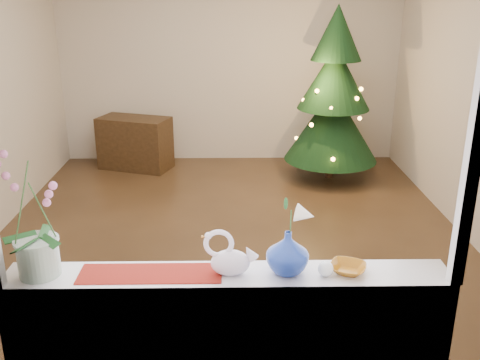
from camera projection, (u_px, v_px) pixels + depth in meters
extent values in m
plane|color=#372616|center=(230.00, 235.00, 5.17)|extent=(5.00, 5.00, 0.00)
cube|color=beige|center=(230.00, 61.00, 7.07)|extent=(4.50, 0.10, 2.70)
cube|color=beige|center=(227.00, 202.00, 2.36)|extent=(4.50, 0.10, 2.70)
cube|color=white|center=(228.00, 277.00, 2.63)|extent=(2.20, 0.26, 0.04)
cube|color=maroon|center=(151.00, 273.00, 2.62)|extent=(0.70, 0.20, 0.01)
imported|color=navy|center=(288.00, 249.00, 2.60)|extent=(0.24, 0.24, 0.25)
sphere|color=white|center=(326.00, 269.00, 2.59)|extent=(0.10, 0.10, 0.08)
imported|color=#96590F|center=(348.00, 269.00, 2.63)|extent=(0.19, 0.19, 0.04)
cube|color=black|center=(135.00, 143.00, 6.99)|extent=(1.00, 0.72, 0.68)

